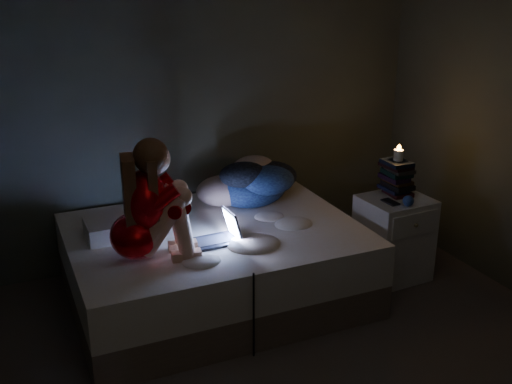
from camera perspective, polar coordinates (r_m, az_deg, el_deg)
floor at (r=3.67m, az=5.85°, el=-17.13°), size 3.60×3.80×0.02m
wall_back at (r=4.76m, az=-5.03°, el=9.03°), size 3.60×0.02×2.60m
bed at (r=4.29m, az=-3.86°, el=-6.76°), size 1.95×1.46×0.54m
pillow at (r=4.14m, az=-12.88°, el=-3.29°), size 0.41×0.29×0.12m
woman at (r=3.65m, az=-11.46°, el=-0.90°), size 0.51×0.37×0.77m
laptop at (r=3.93m, az=-3.98°, el=-3.33°), size 0.32×0.23×0.22m
clothes_pile at (r=4.59m, az=-0.57°, el=1.12°), size 0.69×0.60×0.36m
nightstand at (r=4.68m, az=12.77°, el=-4.23°), size 0.50×0.45×0.63m
book_stack at (r=4.61m, az=13.06°, el=1.28°), size 0.19×0.25×0.26m
candle at (r=4.56m, az=13.23°, el=3.29°), size 0.07×0.07×0.08m
phone at (r=4.47m, az=12.44°, el=-0.91°), size 0.07×0.14×0.01m
blue_orb at (r=4.42m, az=14.01°, el=-0.82°), size 0.08×0.08×0.08m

